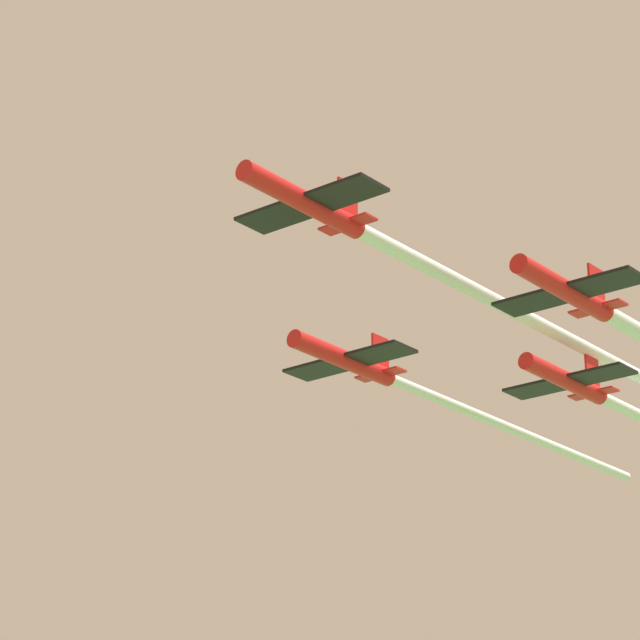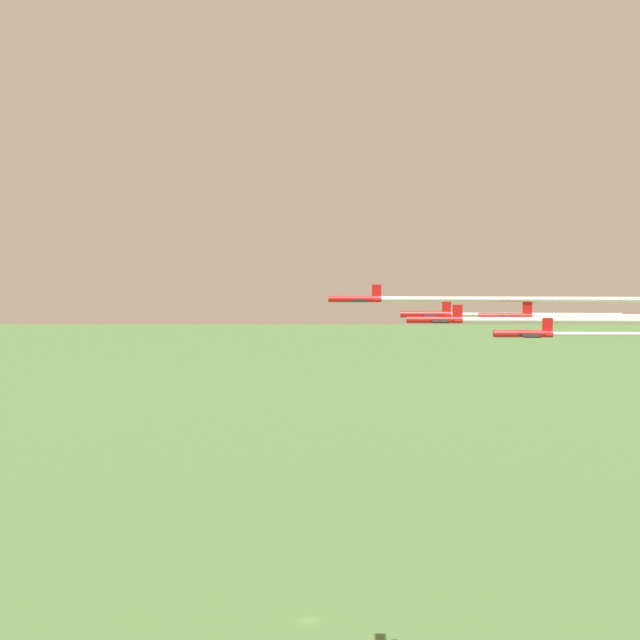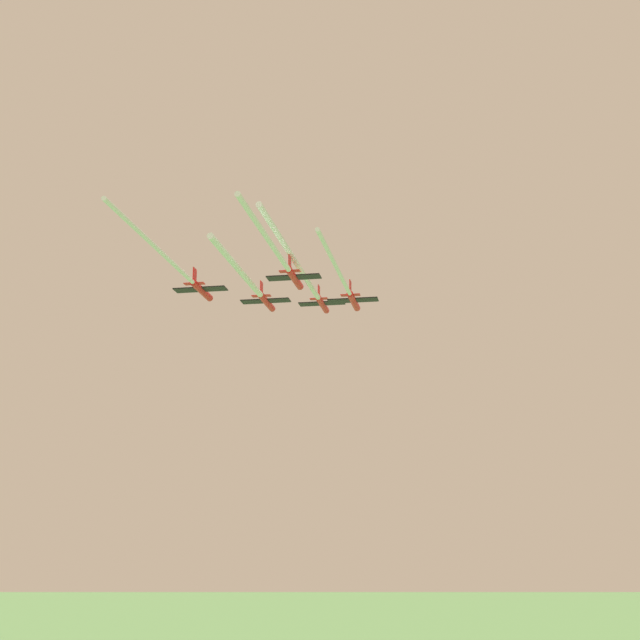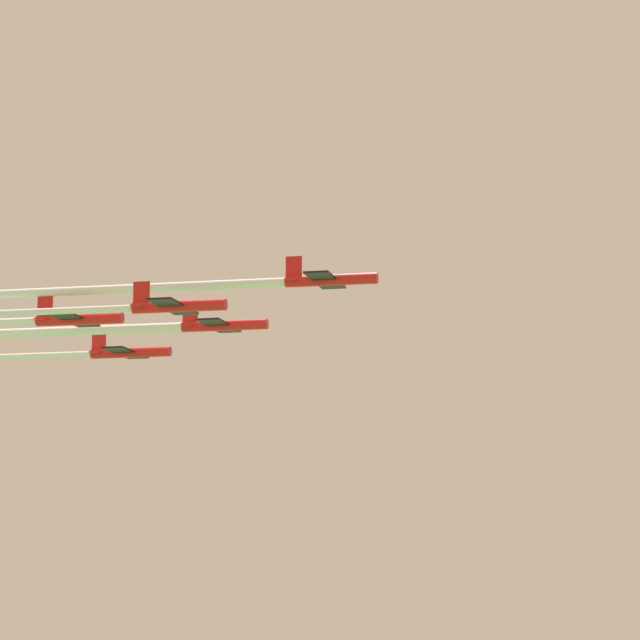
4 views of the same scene
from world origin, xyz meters
name	(u,v)px [view 1 (image 1 of 4)]	position (x,y,z in m)	size (l,w,h in m)	color
jet_0	(307,202)	(-52.37, -25.82, 95.54)	(10.56, 10.89, 3.66)	red
jet_1	(567,290)	(-57.38, -43.01, 92.22)	(10.56, 10.89, 3.66)	red
jet_2	(347,360)	(-39.78, -38.55, 91.48)	(10.56, 10.89, 3.66)	red
jet_4	(567,380)	(-44.79, -55.74, 92.04)	(10.56, 10.89, 3.66)	red
smoke_trail_0	(572,341)	(-44.50, -56.85, 95.48)	(14.29, 52.62, 1.05)	white
smoke_trail_2	(520,432)	(-34.06, -61.11, 91.42)	(9.72, 35.61, 0.77)	white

